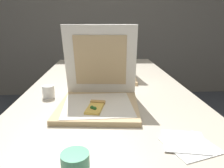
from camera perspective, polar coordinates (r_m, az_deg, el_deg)
wall_back at (r=3.42m, az=-2.48°, el=18.93°), size 10.00×0.10×2.60m
table at (r=1.35m, az=-1.19°, el=-2.61°), size 0.95×2.04×0.75m
pizza_box_front at (r=1.01m, az=-3.55°, el=-3.09°), size 0.39×0.39×0.38m
pizza_box_middle at (r=1.54m, az=-0.56°, el=3.72°), size 0.38×0.39×0.37m
cup_white_near_center at (r=1.18m, az=-16.60°, el=-1.95°), size 0.06×0.06×0.06m
cup_white_far at (r=1.67m, az=-10.51°, el=3.67°), size 0.06×0.06×0.06m
napkin_pile at (r=0.77m, az=19.43°, el=-14.74°), size 0.19×0.20×0.01m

